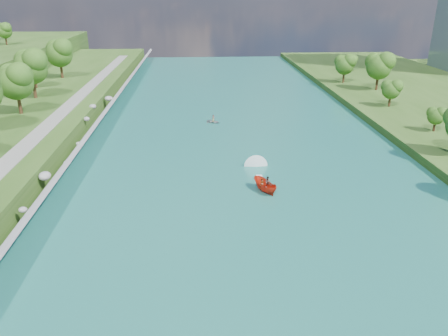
{
  "coord_description": "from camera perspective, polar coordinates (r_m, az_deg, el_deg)",
  "views": [
    {
      "loc": [
        -6.7,
        -39.99,
        25.07
      ],
      "look_at": [
        -3.28,
        15.19,
        2.5
      ],
      "focal_mm": 35.0,
      "sensor_mm": 36.0,
      "label": 1
    }
  ],
  "objects": [
    {
      "name": "ground",
      "position": [
        47.67,
        5.14,
        -9.62
      ],
      "size": [
        260.0,
        260.0,
        0.0
      ],
      "primitive_type": "plane",
      "color": "#2D5119",
      "rests_on": "ground"
    },
    {
      "name": "river_water",
      "position": [
        65.35,
        2.61,
        -0.33
      ],
      "size": [
        55.0,
        240.0,
        0.1
      ],
      "primitive_type": "cube",
      "color": "#1B6860",
      "rests_on": "ground"
    },
    {
      "name": "riprap_bank",
      "position": [
        66.58,
        -20.03,
        0.36
      ],
      "size": [
        4.6,
        236.0,
        4.24
      ],
      "color": "slate",
      "rests_on": "ground"
    },
    {
      "name": "riverside_path",
      "position": [
        68.76,
        -25.39,
        1.75
      ],
      "size": [
        3.0,
        200.0,
        0.1
      ],
      "primitive_type": "cube",
      "color": "gray",
      "rests_on": "berm_west"
    },
    {
      "name": "trees_east",
      "position": [
        84.86,
        26.52,
        6.98
      ],
      "size": [
        13.9,
        140.95,
        11.09
      ],
      "color": "#204B14",
      "rests_on": "berm_east"
    },
    {
      "name": "motorboat",
      "position": [
        59.64,
        5.15,
        -1.85
      ],
      "size": [
        3.6,
        19.19,
        1.96
      ],
      "rotation": [
        0.0,
        0.0,
        3.6
      ],
      "color": "red",
      "rests_on": "river_water"
    },
    {
      "name": "raft",
      "position": [
        89.04,
        -1.41,
        6.15
      ],
      "size": [
        3.56,
        3.39,
        1.6
      ],
      "rotation": [
        0.0,
        0.0,
        0.93
      ],
      "color": "gray",
      "rests_on": "river_water"
    }
  ]
}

